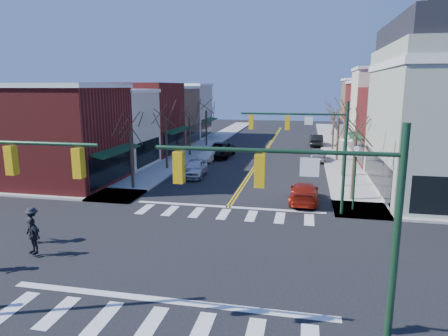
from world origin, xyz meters
The scene contains 32 objects.
ground centered at (0.00, 0.00, 0.00)m, with size 160.00×160.00×0.00m, color black.
sidewalk_left centered at (-8.75, 20.00, 0.07)m, with size 3.50×70.00×0.15m, color #9E9B93.
sidewalk_right centered at (8.75, 20.00, 0.07)m, with size 3.50×70.00×0.15m, color #9E9B93.
bldg_left_brick_a centered at (-15.50, 11.75, 4.00)m, with size 10.00×8.50×8.00m, color maroon.
bldg_left_stucco_a centered at (-15.50, 19.50, 3.75)m, with size 10.00×7.00×7.50m, color beige.
bldg_left_brick_b centered at (-15.50, 27.50, 4.25)m, with size 10.00×9.00×8.50m, color maroon.
bldg_left_tan centered at (-15.50, 35.75, 3.90)m, with size 10.00×7.50×7.80m, color #957352.
bldg_left_stucco_b centered at (-15.50, 43.50, 4.10)m, with size 10.00×8.00×8.20m, color beige.
bldg_right_brick_a centered at (15.50, 25.75, 4.00)m, with size 10.00×8.50×8.00m, color maroon.
bldg_right_stucco centered at (15.50, 33.50, 5.00)m, with size 10.00×7.00×10.00m, color beige.
bldg_right_brick_b centered at (15.50, 41.00, 4.25)m, with size 10.00×8.00×8.50m, color maroon.
bldg_right_tan centered at (15.50, 49.00, 4.50)m, with size 10.00×8.00×9.00m, color #957352.
traffic_mast_near_right centered at (5.55, -7.40, 4.71)m, with size 6.60×0.28×7.20m.
traffic_mast_far_right centered at (5.55, 7.40, 4.71)m, with size 6.60×0.28×7.20m.
lamppost_corner centered at (8.20, 8.50, 2.96)m, with size 0.36×0.36×4.33m.
lamppost_midblock centered at (8.20, 15.00, 2.96)m, with size 0.36×0.36×4.33m.
tree_left_a centered at (-8.40, 11.00, 2.38)m, with size 0.24×0.24×4.76m, color #382B21.
tree_left_b centered at (-8.40, 19.00, 2.52)m, with size 0.24×0.24×5.04m, color #382B21.
tree_left_c centered at (-8.40, 27.00, 2.27)m, with size 0.24×0.24×4.55m, color #382B21.
tree_left_d centered at (-8.40, 35.00, 2.45)m, with size 0.24×0.24×4.90m, color #382B21.
tree_right_a centered at (8.40, 11.00, 2.31)m, with size 0.24×0.24×4.62m, color #382B21.
tree_right_b centered at (8.40, 19.00, 2.59)m, with size 0.24×0.24×5.18m, color #382B21.
tree_right_c centered at (8.40, 27.00, 2.42)m, with size 0.24×0.24×4.83m, color #382B21.
tree_right_d centered at (8.40, 35.00, 2.48)m, with size 0.24×0.24×4.97m, color #382B21.
car_left_near centered at (-4.80, 16.39, 0.79)m, with size 1.86×4.62×1.57m, color silver.
car_left_mid centered at (-5.48, 24.35, 0.68)m, with size 1.43×4.10×1.35m, color silver.
car_left_far centered at (-4.80, 26.91, 0.83)m, with size 2.74×5.95×1.65m, color black.
car_right_near centered at (5.03, 10.01, 0.71)m, with size 1.98×4.88×1.42m, color #9B1D0E.
car_right_mid centered at (6.40, 26.66, 0.71)m, with size 1.67×4.16×1.42m, color silver.
car_right_far centered at (6.40, 38.38, 0.80)m, with size 1.69×4.83×1.59m, color black.
pedestrian_dark_a centered at (-7.66, -1.99, 1.04)m, with size 1.04×0.43×1.78m, color black.
pedestrian_dark_b centered at (-8.80, -0.49, 1.04)m, with size 1.15×0.66×1.78m, color black.
Camera 1 is at (5.00, -17.85, 8.07)m, focal length 32.00 mm.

